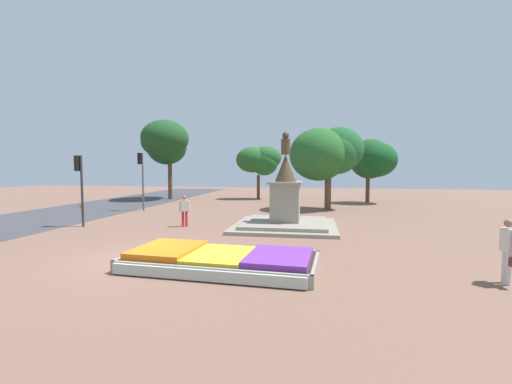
% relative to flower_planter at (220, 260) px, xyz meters
% --- Properties ---
extents(ground_plane, '(83.93, 83.93, 0.00)m').
position_rel_flower_planter_xyz_m(ground_plane, '(-2.86, 0.58, -0.24)').
color(ground_plane, brown).
extents(flower_planter, '(5.96, 3.13, 0.55)m').
position_rel_flower_planter_xyz_m(flower_planter, '(0.00, 0.00, 0.00)').
color(flower_planter, '#38281C').
rests_on(flower_planter, ground_plane).
extents(statue_monument, '(5.14, 5.14, 4.85)m').
position_rel_flower_planter_xyz_m(statue_monument, '(1.35, 7.45, 0.71)').
color(statue_monument, gray).
rests_on(statue_monument, ground_plane).
extents(traffic_light_mid_block, '(0.42, 0.30, 3.68)m').
position_rel_flower_planter_xyz_m(traffic_light_mid_block, '(-9.12, 5.93, 2.29)').
color(traffic_light_mid_block, '#2D2D33').
rests_on(traffic_light_mid_block, ground_plane).
extents(traffic_light_far_corner, '(0.42, 0.30, 4.10)m').
position_rel_flower_planter_xyz_m(traffic_light_far_corner, '(-9.26, 12.57, 2.56)').
color(traffic_light_far_corner, '#4C5156').
rests_on(traffic_light_far_corner, ground_plane).
extents(pedestrian_with_handbag, '(0.24, 0.73, 1.72)m').
position_rel_flower_planter_xyz_m(pedestrian_with_handbag, '(7.81, -0.13, 0.73)').
color(pedestrian_with_handbag, beige).
rests_on(pedestrian_with_handbag, ground_plane).
extents(pedestrian_near_planter, '(0.52, 0.36, 1.62)m').
position_rel_flower_planter_xyz_m(pedestrian_near_planter, '(-3.81, 6.81, 0.69)').
color(pedestrian_near_planter, red).
rests_on(pedestrian_near_planter, ground_plane).
extents(park_tree_far_left, '(4.38, 3.00, 5.16)m').
position_rel_flower_planter_xyz_m(park_tree_far_left, '(-2.45, 23.03, 3.58)').
color(park_tree_far_left, '#4C3823').
rests_on(park_tree_far_left, ground_plane).
extents(park_tree_behind_statue, '(3.99, 3.47, 5.51)m').
position_rel_flower_planter_xyz_m(park_tree_behind_statue, '(7.68, 20.81, 3.53)').
color(park_tree_behind_statue, brown).
rests_on(park_tree_behind_statue, ground_plane).
extents(park_tree_far_right, '(5.34, 4.62, 6.01)m').
position_rel_flower_planter_xyz_m(park_tree_far_right, '(3.71, 15.54, 3.88)').
color(park_tree_far_right, brown).
rests_on(park_tree_far_right, ground_plane).
extents(park_tree_street_side, '(4.94, 5.97, 7.53)m').
position_rel_flower_planter_xyz_m(park_tree_street_side, '(-11.56, 21.42, 5.31)').
color(park_tree_street_side, '#4C3823').
rests_on(park_tree_street_side, ground_plane).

